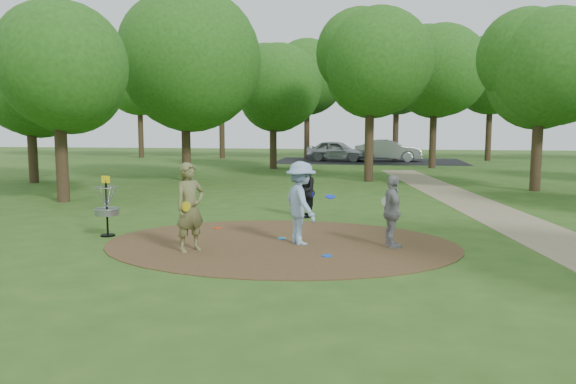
# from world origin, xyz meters

# --- Properties ---
(ground) EXTENTS (100.00, 100.00, 0.00)m
(ground) POSITION_xyz_m (0.00, 0.00, 0.00)
(ground) COLOR #2D5119
(ground) RESTS_ON ground
(dirt_clearing) EXTENTS (8.40, 8.40, 0.02)m
(dirt_clearing) POSITION_xyz_m (0.00, 0.00, 0.01)
(dirt_clearing) COLOR #47301C
(dirt_clearing) RESTS_ON ground
(footpath) EXTENTS (7.55, 39.89, 0.01)m
(footpath) POSITION_xyz_m (6.50, 2.00, 0.01)
(footpath) COLOR #8C7A5B
(footpath) RESTS_ON ground
(parking_lot) EXTENTS (14.00, 8.00, 0.01)m
(parking_lot) POSITION_xyz_m (2.00, 30.00, 0.00)
(parking_lot) COLOR black
(parking_lot) RESTS_ON ground
(player_observer_with_disc) EXTENTS (0.82, 0.87, 1.99)m
(player_observer_with_disc) POSITION_xyz_m (-1.86, -1.05, 1.00)
(player_observer_with_disc) COLOR olive
(player_observer_with_disc) RESTS_ON ground
(player_throwing_with_disc) EXTENTS (1.46, 1.47, 1.97)m
(player_throwing_with_disc) POSITION_xyz_m (0.47, 0.06, 0.98)
(player_throwing_with_disc) COLOR #8FB0D6
(player_throwing_with_disc) RESTS_ON ground
(player_walking_with_disc) EXTENTS (0.64, 0.81, 1.62)m
(player_walking_with_disc) POSITION_xyz_m (0.12, 3.89, 0.81)
(player_walking_with_disc) COLOR black
(player_walking_with_disc) RESTS_ON ground
(player_waiting_with_disc) EXTENTS (0.66, 1.06, 1.68)m
(player_waiting_with_disc) POSITION_xyz_m (2.59, -0.04, 0.84)
(player_waiting_with_disc) COLOR gray
(player_waiting_with_disc) RESTS_ON ground
(disc_ground_cyan) EXTENTS (0.22, 0.22, 0.02)m
(disc_ground_cyan) POSITION_xyz_m (-0.06, 0.51, 0.03)
(disc_ground_cyan) COLOR #1B91DC
(disc_ground_cyan) RESTS_ON dirt_clearing
(disc_ground_blue) EXTENTS (0.22, 0.22, 0.02)m
(disc_ground_blue) POSITION_xyz_m (1.19, -1.15, 0.03)
(disc_ground_blue) COLOR blue
(disc_ground_blue) RESTS_ON dirt_clearing
(disc_ground_red) EXTENTS (0.22, 0.22, 0.02)m
(disc_ground_red) POSITION_xyz_m (-1.99, 1.62, 0.03)
(disc_ground_red) COLOR red
(disc_ground_red) RESTS_ON dirt_clearing
(car_left) EXTENTS (4.87, 2.71, 1.57)m
(car_left) POSITION_xyz_m (-0.44, 29.73, 0.78)
(car_left) COLOR #B2B4BA
(car_left) RESTS_ON ground
(car_right) EXTENTS (5.07, 2.00, 1.64)m
(car_right) POSITION_xyz_m (3.42, 30.17, 0.82)
(car_right) COLOR #A7A9AE
(car_right) RESTS_ON ground
(disc_golf_basket) EXTENTS (0.63, 0.63, 1.54)m
(disc_golf_basket) POSITION_xyz_m (-4.50, 0.30, 0.87)
(disc_golf_basket) COLOR black
(disc_golf_basket) RESTS_ON ground
(tree_ring) EXTENTS (37.08, 45.14, 9.11)m
(tree_ring) POSITION_xyz_m (0.93, 9.63, 5.19)
(tree_ring) COLOR #332316
(tree_ring) RESTS_ON ground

